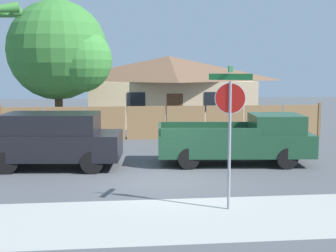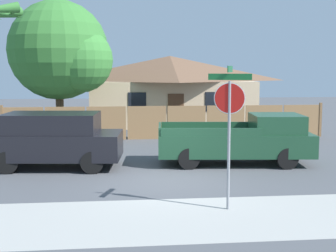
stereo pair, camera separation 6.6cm
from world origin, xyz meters
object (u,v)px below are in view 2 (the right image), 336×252
Objects in this scene: oak_tree at (63,52)px; red_suv at (55,139)px; stop_sign at (229,112)px; orange_pickup at (241,140)px; house at (170,88)px.

red_suv is (0.54, -7.80, -3.18)m from oak_tree.
stop_sign is at bearing -42.21° from red_suv.
orange_pickup is at bearing 91.59° from stop_sign.
stop_sign is at bearing -102.50° from orange_pickup.
oak_tree is 1.96× the size of stop_sign.
house is 8.07m from oak_tree.
oak_tree reaches higher than red_suv.
house is at bearing 40.69° from oak_tree.
red_suv is 6.54m from orange_pickup.
oak_tree is 8.44m from red_suv.
oak_tree is at bearing 137.74° from orange_pickup.
oak_tree is 11.06m from orange_pickup.
red_suv is at bearing -174.61° from orange_pickup.
house is at bearing 100.75° from orange_pickup.
oak_tree is at bearing 99.57° from red_suv.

